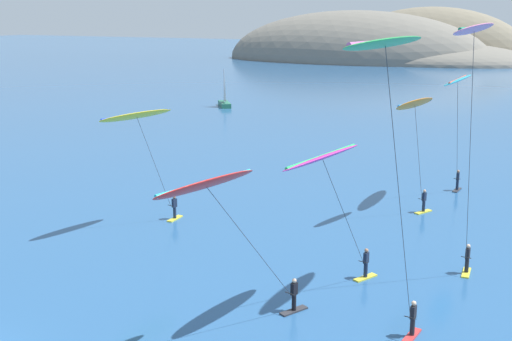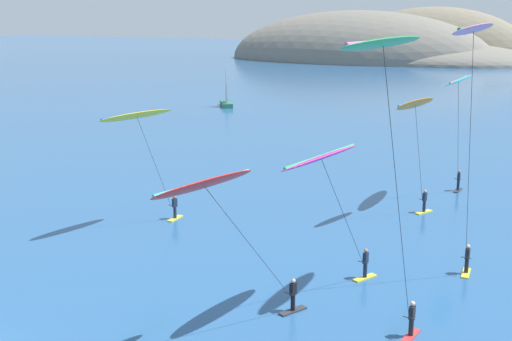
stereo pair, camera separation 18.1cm
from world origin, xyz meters
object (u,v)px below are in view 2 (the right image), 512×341
Objects in this scene: kitesurfer_red at (214,197)px; kitesurfer_yellow at (140,124)px; kitesurfer_magenta at (325,166)px; kitesurfer_cyan at (459,87)px; kitesurfer_green at (386,70)px; kitesurfer_orange at (416,115)px; sailboat_near at (226,102)px; kitesurfer_pink at (473,49)px.

kitesurfer_yellow reaches higher than kitesurfer_red.
kitesurfer_magenta is at bearing -22.47° from kitesurfer_yellow.
kitesurfer_cyan is (4.81, 27.98, 1.78)m from kitesurfer_red.
kitesurfer_green is at bearing -86.57° from kitesurfer_cyan.
kitesurfer_cyan is at bearing 43.05° from kitesurfer_yellow.
kitesurfer_red is 28.44m from kitesurfer_cyan.
kitesurfer_yellow is (-15.44, -9.89, -0.26)m from kitesurfer_orange.
kitesurfer_yellow is at bearing -66.67° from sailboat_near.
kitesurfer_magenta is at bearing -92.22° from kitesurfer_orange.
kitesurfer_green is at bearing -98.42° from kitesurfer_pink.
kitesurfer_pink reaches higher than kitesurfer_red.
kitesurfer_cyan reaches higher than kitesurfer_red.
kitesurfer_magenta is at bearing 128.25° from kitesurfer_green.
kitesurfer_green reaches higher than kitesurfer_orange.
kitesurfer_pink reaches higher than kitesurfer_yellow.
kitesurfer_red is at bearing -61.57° from sailboat_near.
kitesurfer_pink is at bearing 81.58° from kitesurfer_green.
kitesurfer_yellow is at bearing 135.79° from kitesurfer_red.
kitesurfer_pink is at bearing -79.65° from kitesurfer_cyan.
kitesurfer_magenta reaches higher than sailboat_near.
kitesurfer_green is 0.98× the size of kitesurfer_pink.
kitesurfer_orange is at bearing 113.68° from kitesurfer_pink.
sailboat_near is 58.06m from kitesurfer_yellow.
kitesurfer_yellow is at bearing -147.35° from kitesurfer_orange.
kitesurfer_green is at bearing -57.01° from sailboat_near.
kitesurfer_green is 21.79m from kitesurfer_orange.
kitesurfer_cyan is (-3.12, 17.05, -3.68)m from kitesurfer_pink.
kitesurfer_orange is (38.30, -43.09, 6.71)m from sailboat_near.
kitesurfer_orange is at bearing 98.95° from kitesurfer_green.
sailboat_near is 0.66× the size of kitesurfer_orange.
kitesurfer_orange reaches higher than sailboat_near.
sailboat_near is 55.05m from kitesurfer_cyan.
kitesurfer_orange is 0.95× the size of kitesurfer_red.
sailboat_near is at bearing 131.63° from kitesurfer_orange.
kitesurfer_green is (3.93, -4.99, 4.92)m from kitesurfer_magenta.
kitesurfer_pink reaches higher than kitesurfer_orange.
kitesurfer_red is 17.18m from kitesurfer_yellow.
sailboat_near is at bearing 118.43° from kitesurfer_red.
kitesurfer_cyan is at bearing 84.05° from kitesurfer_magenta.
kitesurfer_green is 27.38m from kitesurfer_cyan.
kitesurfer_red is (35.17, -64.96, 6.27)m from sailboat_near.
kitesurfer_yellow is at bearing -136.95° from kitesurfer_cyan.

